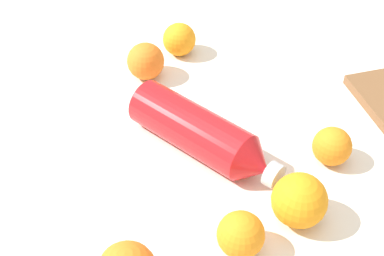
% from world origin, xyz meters
% --- Properties ---
extents(ground_plane, '(2.40, 2.40, 0.00)m').
position_xyz_m(ground_plane, '(0.00, 0.00, 0.00)').
color(ground_plane, silver).
extents(water_bottle, '(0.24, 0.23, 0.08)m').
position_xyz_m(water_bottle, '(-0.01, -0.05, 0.04)').
color(water_bottle, red).
rests_on(water_bottle, ground_plane).
extents(orange_0, '(0.07, 0.07, 0.07)m').
position_xyz_m(orange_0, '(0.21, 0.03, 0.04)').
color(orange_0, orange).
rests_on(orange_0, ground_plane).
extents(orange_1, '(0.07, 0.07, 0.07)m').
position_xyz_m(orange_1, '(-0.20, -0.08, 0.03)').
color(orange_1, orange).
rests_on(orange_1, ground_plane).
extents(orange_3, '(0.07, 0.07, 0.07)m').
position_xyz_m(orange_3, '(0.28, -0.03, 0.03)').
color(orange_3, orange).
rests_on(orange_3, ground_plane).
extents(orange_4, '(0.06, 0.06, 0.06)m').
position_xyz_m(orange_4, '(-0.05, -0.25, 0.03)').
color(orange_4, orange).
rests_on(orange_4, ground_plane).
extents(orange_5, '(0.08, 0.08, 0.08)m').
position_xyz_m(orange_5, '(-0.16, -0.17, 0.04)').
color(orange_5, orange).
rests_on(orange_5, ground_plane).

